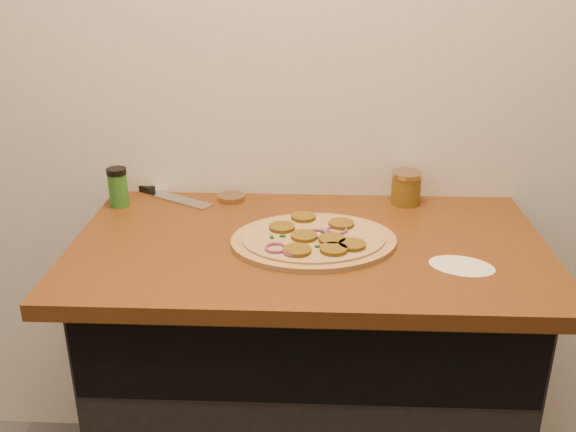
{
  "coord_description": "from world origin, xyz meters",
  "views": [
    {
      "loc": [
        0.01,
        -0.07,
        1.59
      ],
      "look_at": [
        -0.06,
        1.46,
        0.95
      ],
      "focal_mm": 40.0,
      "sensor_mm": 36.0,
      "label": 1
    }
  ],
  "objects_px": {
    "chefs_knife": "(155,192)",
    "pizza": "(314,239)",
    "spice_shaker": "(118,187)",
    "salsa_jar": "(406,188)"
  },
  "relations": [
    {
      "from": "chefs_knife",
      "to": "pizza",
      "type": "bearing_deg",
      "value": -34.44
    },
    {
      "from": "pizza",
      "to": "spice_shaker",
      "type": "xyz_separation_m",
      "value": [
        -0.56,
        0.23,
        0.05
      ]
    },
    {
      "from": "salsa_jar",
      "to": "chefs_knife",
      "type": "bearing_deg",
      "value": 176.66
    },
    {
      "from": "pizza",
      "to": "spice_shaker",
      "type": "distance_m",
      "value": 0.61
    },
    {
      "from": "chefs_knife",
      "to": "salsa_jar",
      "type": "relative_size",
      "value": 3.38
    },
    {
      "from": "chefs_knife",
      "to": "spice_shaker",
      "type": "distance_m",
      "value": 0.14
    },
    {
      "from": "salsa_jar",
      "to": "spice_shaker",
      "type": "relative_size",
      "value": 0.84
    },
    {
      "from": "spice_shaker",
      "to": "pizza",
      "type": "bearing_deg",
      "value": -22.51
    },
    {
      "from": "chefs_knife",
      "to": "spice_shaker",
      "type": "xyz_separation_m",
      "value": [
        -0.08,
        -0.1,
        0.05
      ]
    },
    {
      "from": "pizza",
      "to": "salsa_jar",
      "type": "distance_m",
      "value": 0.39
    }
  ]
}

